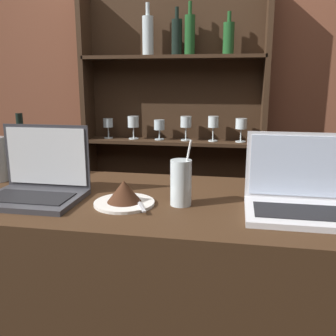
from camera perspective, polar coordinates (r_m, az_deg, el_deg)
bar_counter at (r=1.57m, az=-4.54°, el=-23.34°), size 1.94×0.66×1.07m
back_wall at (r=2.38m, az=2.27°, el=10.47°), size 7.00×0.06×2.70m
back_shelf at (r=2.35m, az=0.91°, el=3.04°), size 1.10×0.18×1.99m
laptop_near at (r=1.36m, az=-19.28°, el=-2.17°), size 0.32×0.24×0.25m
laptop_far at (r=1.22m, az=19.86°, el=-4.10°), size 0.35×0.25×0.24m
cake_plate at (r=1.23m, az=-6.69°, el=-4.08°), size 0.20×0.20×0.08m
water_glass at (r=1.21m, az=1.99°, el=-2.23°), size 0.07×0.07×0.22m
wine_bottle_dark at (r=1.67m, az=-21.31°, el=2.16°), size 0.08×0.08×0.27m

